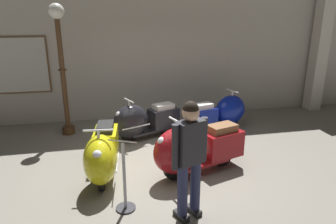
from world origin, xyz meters
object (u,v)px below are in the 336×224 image
(scooter_0, at_px, (103,154))
(scooter_1, at_px, (141,121))
(lamppost, at_px, (61,59))
(scooter_2, at_px, (192,149))
(info_stanchion, at_px, (124,180))
(scooter_3, at_px, (222,113))
(visitor_0, at_px, (190,153))

(scooter_0, xyz_separation_m, scooter_1, (0.83, 1.59, -0.02))
(scooter_1, bearing_deg, lamppost, -45.05)
(scooter_2, relative_size, info_stanchion, 1.62)
(scooter_0, bearing_deg, lamppost, -154.92)
(info_stanchion, bearing_deg, scooter_3, 47.37)
(scooter_0, xyz_separation_m, scooter_2, (1.48, -0.15, 0.02))
(scooter_3, height_order, lamppost, lamppost)
(lamppost, xyz_separation_m, visitor_0, (1.91, -3.54, -0.80))
(scooter_1, xyz_separation_m, scooter_3, (1.95, 0.21, -0.00))
(scooter_0, height_order, scooter_1, scooter_0)
(scooter_2, bearing_deg, info_stanchion, 14.73)
(scooter_0, bearing_deg, scooter_2, 90.03)
(scooter_2, distance_m, lamppost, 3.57)
(visitor_0, bearing_deg, scooter_1, -17.47)
(lamppost, height_order, visitor_0, lamppost)
(lamppost, bearing_deg, scooter_0, -70.87)
(scooter_0, height_order, scooter_3, scooter_0)
(scooter_0, height_order, info_stanchion, info_stanchion)
(scooter_3, xyz_separation_m, info_stanchion, (-2.49, -2.71, 0.02))
(visitor_0, xyz_separation_m, info_stanchion, (-0.82, 0.35, -0.48))
(scooter_3, relative_size, lamppost, 0.56)
(scooter_1, distance_m, visitor_0, 2.90)
(scooter_1, distance_m, scooter_2, 1.86)
(scooter_1, height_order, visitor_0, visitor_0)
(scooter_3, bearing_deg, info_stanchion, -148.39)
(scooter_3, xyz_separation_m, lamppost, (-3.58, 0.49, 1.31))
(scooter_3, bearing_deg, lamppost, 156.45)
(scooter_3, relative_size, info_stanchion, 1.47)
(scooter_1, relative_size, scooter_3, 1.00)
(visitor_0, bearing_deg, scooter_2, -41.45)
(scooter_0, relative_size, visitor_0, 1.03)
(scooter_1, relative_size, visitor_0, 0.99)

